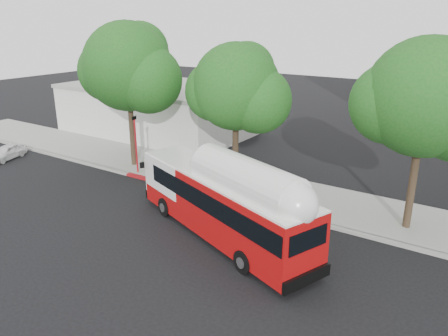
{
  "coord_description": "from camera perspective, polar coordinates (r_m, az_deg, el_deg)",
  "views": [
    {
      "loc": [
        12.14,
        -15.21,
        9.81
      ],
      "look_at": [
        0.16,
        3.0,
        2.31
      ],
      "focal_mm": 35.0,
      "sensor_mm": 36.0,
      "label": 1
    }
  ],
  "objects": [
    {
      "name": "red_curb_segment",
      "position": [
        26.25,
        -4.69,
        -2.83
      ],
      "size": [
        10.0,
        0.32,
        0.16
      ],
      "primitive_type": "cube",
      "color": "maroon",
      "rests_on": "ground"
    },
    {
      "name": "sidewalk",
      "position": [
        26.71,
        3.85,
        -2.42
      ],
      "size": [
        60.0,
        5.0,
        0.15
      ],
      "primitive_type": "cube",
      "color": "gray",
      "rests_on": "ground"
    },
    {
      "name": "signal_pole",
      "position": [
        28.94,
        -11.42,
        2.96
      ],
      "size": [
        0.11,
        0.37,
        3.9
      ],
      "color": "red",
      "rests_on": "ground"
    },
    {
      "name": "street_tree_mid",
      "position": [
        25.1,
        2.44,
        10.03
      ],
      "size": [
        5.75,
        5.0,
        8.62
      ],
      "color": "#2D2116",
      "rests_on": "ground"
    },
    {
      "name": "transit_bus",
      "position": [
        20.22,
        -0.19,
        -4.88
      ],
      "size": [
        11.71,
        6.13,
        3.48
      ],
      "rotation": [
        0.0,
        0.0,
        -0.37
      ],
      "color": "#A70B0C",
      "rests_on": "ground"
    },
    {
      "name": "ground",
      "position": [
        21.79,
        -4.73,
        -7.82
      ],
      "size": [
        120.0,
        120.0,
        0.0
      ],
      "primitive_type": "plane",
      "color": "black",
      "rests_on": "ground"
    },
    {
      "name": "curb_strip",
      "position": [
        24.65,
        0.84,
        -4.27
      ],
      "size": [
        60.0,
        0.3,
        0.15
      ],
      "primitive_type": "cube",
      "color": "gray",
      "rests_on": "ground"
    },
    {
      "name": "low_commercial_bldg",
      "position": [
        39.94,
        -8.4,
        7.74
      ],
      "size": [
        16.2,
        10.2,
        4.25
      ],
      "color": "silver",
      "rests_on": "ground"
    },
    {
      "name": "street_tree_right",
      "position": [
        21.54,
        25.9,
        7.61
      ],
      "size": [
        6.21,
        5.4,
        9.18
      ],
      "color": "#2D2116",
      "rests_on": "ground"
    },
    {
      "name": "street_tree_left",
      "position": [
        29.48,
        -11.72,
        12.37
      ],
      "size": [
        6.67,
        5.8,
        9.74
      ],
      "color": "#2D2116",
      "rests_on": "ground"
    },
    {
      "name": "parked_car",
      "position": [
        35.64,
        -26.53,
        1.86
      ],
      "size": [
        3.35,
        2.07,
        1.07
      ],
      "primitive_type": "imported",
      "rotation": [
        0.0,
        0.0,
        0.28
      ],
      "color": "silver",
      "rests_on": "ground"
    }
  ]
}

